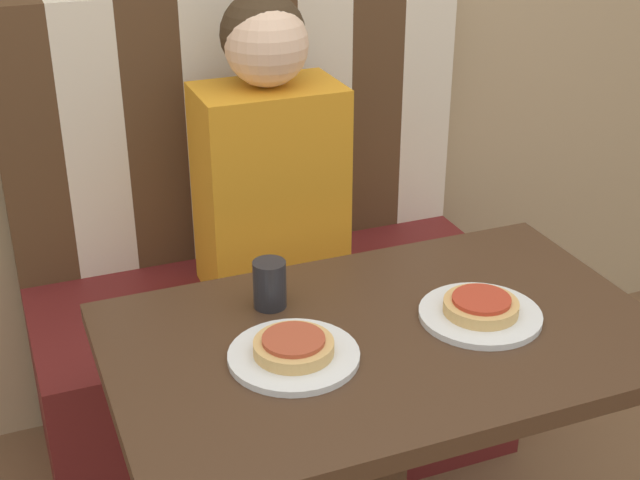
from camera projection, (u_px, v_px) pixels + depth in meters
booth_seat at (275, 366)px, 2.27m from camera, size 1.15×0.55×0.49m
booth_backrest at (239, 123)px, 2.21m from camera, size 1.15×0.08×0.66m
dining_table at (384, 383)px, 1.60m from camera, size 0.96×0.60×0.70m
person at (269, 149)px, 2.02m from camera, size 0.32×0.22×0.69m
plate_left at (294, 356)px, 1.47m from camera, size 0.22×0.22×0.01m
plate_right at (480, 315)px, 1.59m from camera, size 0.22×0.22×0.01m
pizza_left at (294, 346)px, 1.47m from camera, size 0.13×0.13×0.03m
pizza_right at (481, 305)px, 1.58m from camera, size 0.13×0.13×0.03m
drinking_cup at (270, 284)px, 1.61m from camera, size 0.06×0.06×0.09m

